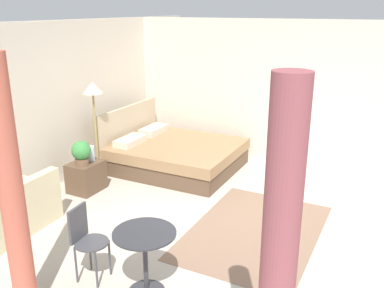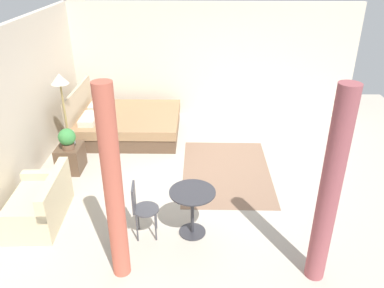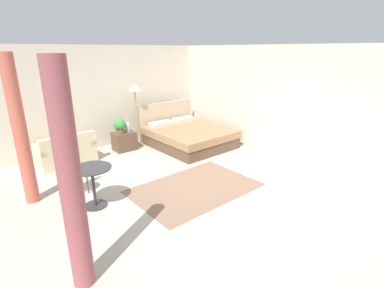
{
  "view_description": "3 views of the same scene",
  "coord_description": "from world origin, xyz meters",
  "px_view_note": "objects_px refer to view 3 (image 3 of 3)",
  "views": [
    {
      "loc": [
        -4.87,
        -1.76,
        2.86
      ],
      "look_at": [
        0.49,
        0.99,
        0.9
      ],
      "focal_mm": 39.47,
      "sensor_mm": 36.0,
      "label": 1
    },
    {
      "loc": [
        -6.18,
        0.28,
        3.7
      ],
      "look_at": [
        -0.08,
        0.41,
        0.59
      ],
      "focal_mm": 36.06,
      "sensor_mm": 36.0,
      "label": 2
    },
    {
      "loc": [
        -3.3,
        -4.0,
        2.56
      ],
      "look_at": [
        0.25,
        0.19,
        0.73
      ],
      "focal_mm": 26.81,
      "sensor_mm": 36.0,
      "label": 3
    }
  ],
  "objects_px": {
    "couch": "(66,153)",
    "nightstand": "(124,141)",
    "cafe_chair_near_window": "(74,167)",
    "vase": "(128,127)",
    "balcony_table": "(93,180)",
    "bed": "(188,136)",
    "potted_plant": "(120,125)",
    "floor_lamp": "(135,94)"
  },
  "relations": [
    {
      "from": "floor_lamp",
      "to": "vase",
      "type": "bearing_deg",
      "value": -154.16
    },
    {
      "from": "bed",
      "to": "floor_lamp",
      "type": "xyz_separation_m",
      "value": [
        -1.04,
        0.93,
        1.15
      ]
    },
    {
      "from": "couch",
      "to": "floor_lamp",
      "type": "height_order",
      "value": "floor_lamp"
    },
    {
      "from": "bed",
      "to": "nightstand",
      "type": "height_order",
      "value": "bed"
    },
    {
      "from": "vase",
      "to": "potted_plant",
      "type": "bearing_deg",
      "value": -177.18
    },
    {
      "from": "bed",
      "to": "potted_plant",
      "type": "height_order",
      "value": "bed"
    },
    {
      "from": "cafe_chair_near_window",
      "to": "floor_lamp",
      "type": "bearing_deg",
      "value": 36.77
    },
    {
      "from": "potted_plant",
      "to": "vase",
      "type": "height_order",
      "value": "potted_plant"
    },
    {
      "from": "cafe_chair_near_window",
      "to": "bed",
      "type": "bearing_deg",
      "value": 13.41
    },
    {
      "from": "bed",
      "to": "cafe_chair_near_window",
      "type": "height_order",
      "value": "bed"
    },
    {
      "from": "vase",
      "to": "bed",
      "type": "bearing_deg",
      "value": -27.48
    },
    {
      "from": "bed",
      "to": "floor_lamp",
      "type": "height_order",
      "value": "floor_lamp"
    },
    {
      "from": "potted_plant",
      "to": "floor_lamp",
      "type": "relative_size",
      "value": 0.23
    },
    {
      "from": "bed",
      "to": "potted_plant",
      "type": "relative_size",
      "value": 5.59
    },
    {
      "from": "bed",
      "to": "floor_lamp",
      "type": "bearing_deg",
      "value": 138.38
    },
    {
      "from": "potted_plant",
      "to": "balcony_table",
      "type": "xyz_separation_m",
      "value": [
        -1.64,
        -2.25,
        -0.2
      ]
    },
    {
      "from": "nightstand",
      "to": "vase",
      "type": "relative_size",
      "value": 2.27
    },
    {
      "from": "balcony_table",
      "to": "nightstand",
      "type": "bearing_deg",
      "value": 52.67
    },
    {
      "from": "bed",
      "to": "vase",
      "type": "bearing_deg",
      "value": 152.52
    },
    {
      "from": "floor_lamp",
      "to": "balcony_table",
      "type": "height_order",
      "value": "floor_lamp"
    },
    {
      "from": "couch",
      "to": "floor_lamp",
      "type": "bearing_deg",
      "value": 4.11
    },
    {
      "from": "floor_lamp",
      "to": "potted_plant",
      "type": "bearing_deg",
      "value": -161.98
    },
    {
      "from": "cafe_chair_near_window",
      "to": "balcony_table",
      "type": "bearing_deg",
      "value": -84.89
    },
    {
      "from": "couch",
      "to": "floor_lamp",
      "type": "xyz_separation_m",
      "value": [
        1.98,
        0.14,
        1.15
      ]
    },
    {
      "from": "nightstand",
      "to": "couch",
      "type": "bearing_deg",
      "value": 179.2
    },
    {
      "from": "cafe_chair_near_window",
      "to": "couch",
      "type": "bearing_deg",
      "value": 78.21
    },
    {
      "from": "vase",
      "to": "balcony_table",
      "type": "distance_m",
      "value": 2.93
    },
    {
      "from": "balcony_table",
      "to": "bed",
      "type": "bearing_deg",
      "value": 24.84
    },
    {
      "from": "couch",
      "to": "nightstand",
      "type": "distance_m",
      "value": 1.48
    },
    {
      "from": "nightstand",
      "to": "floor_lamp",
      "type": "height_order",
      "value": "floor_lamp"
    },
    {
      "from": "floor_lamp",
      "to": "cafe_chair_near_window",
      "type": "xyz_separation_m",
      "value": [
        -2.31,
        -1.73,
        -0.9
      ]
    },
    {
      "from": "couch",
      "to": "floor_lamp",
      "type": "relative_size",
      "value": 0.75
    },
    {
      "from": "couch",
      "to": "vase",
      "type": "xyz_separation_m",
      "value": [
        1.6,
        -0.04,
        0.35
      ]
    },
    {
      "from": "potted_plant",
      "to": "cafe_chair_near_window",
      "type": "distance_m",
      "value": 2.3
    },
    {
      "from": "floor_lamp",
      "to": "balcony_table",
      "type": "xyz_separation_m",
      "value": [
        -2.25,
        -2.45,
        -0.92
      ]
    },
    {
      "from": "bed",
      "to": "vase",
      "type": "relative_size",
      "value": 9.2
    },
    {
      "from": "bed",
      "to": "vase",
      "type": "height_order",
      "value": "bed"
    },
    {
      "from": "vase",
      "to": "cafe_chair_near_window",
      "type": "height_order",
      "value": "cafe_chair_near_window"
    },
    {
      "from": "potted_plant",
      "to": "vase",
      "type": "bearing_deg",
      "value": 2.82
    },
    {
      "from": "couch",
      "to": "balcony_table",
      "type": "distance_m",
      "value": 2.33
    },
    {
      "from": "floor_lamp",
      "to": "couch",
      "type": "bearing_deg",
      "value": -175.89
    },
    {
      "from": "couch",
      "to": "balcony_table",
      "type": "xyz_separation_m",
      "value": [
        -0.27,
        -2.31,
        0.24
      ]
    }
  ]
}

